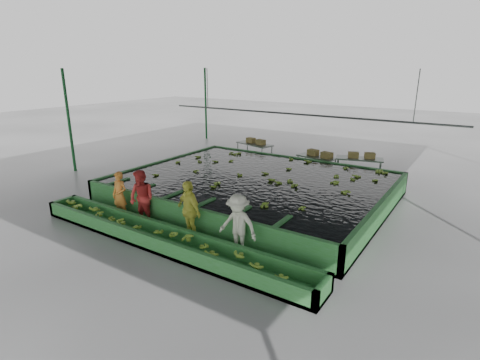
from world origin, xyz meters
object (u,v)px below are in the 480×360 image
Objects in this scene: worker_a at (120,195)px; box_stack_right at (361,158)px; flotation_tank at (254,187)px; packing_table_right at (359,168)px; worker_c at (189,211)px; box_stack_mid at (320,157)px; box_stack_left at (256,144)px; sorting_trough at (163,238)px; worker_d at (238,225)px; packing_table_left at (254,152)px; worker_b at (142,198)px; packing_table_mid at (316,165)px.

worker_a reaches higher than box_stack_right.
flotation_tank is 4.72× the size of packing_table_right.
worker_c reaches higher than box_stack_right.
flotation_tank is at bearing -99.77° from box_stack_mid.
box_stack_left reaches higher than box_stack_right.
packing_table_right reaches higher than sorting_trough.
worker_a is at bearing 163.95° from sorting_trough.
worker_d reaches higher than packing_table_right.
sorting_trough is 10.94m from packing_table_left.
packing_table_left is at bearing 115.78° from worker_d.
worker_b reaches higher than box_stack_right.
box_stack_left is (0.08, -0.00, 0.49)m from packing_table_left.
box_stack_mid is at bearing 85.23° from sorting_trough.
packing_table_mid is 1.58× the size of box_stack_right.
worker_d is at bearing 16.19° from worker_c.
packing_table_left is (-0.45, 9.65, -0.34)m from worker_a.
worker_b is at bearing -114.57° from packing_table_right.
worker_c is at bearing -93.05° from box_stack_mid.
sorting_trough is 2.95m from worker_a.
worker_c reaches higher than packing_table_mid.
packing_table_left is (-5.35, 9.65, -0.40)m from worker_d.
box_stack_mid is (0.48, 9.09, -0.07)m from worker_c.
sorting_trough is 10.93m from box_stack_left.
worker_d is (2.11, 0.80, 0.64)m from sorting_trough.
worker_d is at bearing -81.94° from box_stack_mid.
worker_d is 10.99m from box_stack_left.
box_stack_left reaches higher than sorting_trough.
packing_table_left is at bearing 97.20° from worker_b.
flotation_tank is 4.81m from worker_d.
flotation_tank is at bearing 66.72° from worker_b.
box_stack_right is at bearing 75.27° from sorting_trough.
box_stack_left reaches higher than packing_table_right.
box_stack_left is 5.86m from box_stack_right.
worker_b reaches higher than worker_d.
worker_b reaches higher than packing_table_right.
box_stack_left is at bearing -1.01° from packing_table_left.
worker_c is 0.86× the size of packing_table_left.
box_stack_left is 0.94× the size of box_stack_mid.
packing_table_left is at bearing 121.16° from flotation_tank.
worker_d is 0.82× the size of packing_table_left.
packing_table_mid is at bearing 64.29° from worker_a.
sorting_trough is 5.25× the size of packing_table_mid.
sorting_trough is at bearing -73.22° from box_stack_left.
worker_c is 9.75m from packing_table_right.
packing_table_left is 1.02× the size of packing_table_right.
box_stack_left is 4.02m from box_stack_mid.
packing_table_mid is at bearing 86.07° from sorting_trough.
box_stack_mid is (-1.82, -0.37, 0.38)m from packing_table_right.
worker_c is 1.41× the size of box_stack_mid.
sorting_trough is at bearing -104.73° from box_stack_right.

